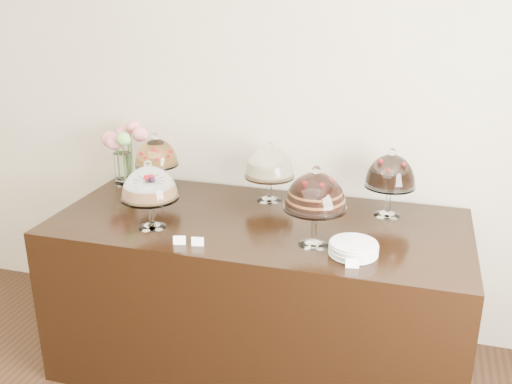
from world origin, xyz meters
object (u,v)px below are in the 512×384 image
(display_counter, at_px, (259,294))
(cake_stand_dark_choco, at_px, (391,174))
(cake_stand_fruit_tart, at_px, (156,155))
(flower_vase, at_px, (123,147))
(plate_stack, at_px, (353,249))
(cake_stand_cheesecake, at_px, (270,165))
(cake_stand_sugar_sponge, at_px, (149,186))
(cake_stand_choco_layer, at_px, (315,194))

(display_counter, height_order, cake_stand_dark_choco, cake_stand_dark_choco)
(display_counter, height_order, cake_stand_fruit_tart, cake_stand_fruit_tart)
(flower_vase, xyz_separation_m, plate_stack, (1.52, -0.62, -0.21))
(cake_stand_cheesecake, height_order, cake_stand_dark_choco, cake_stand_dark_choco)
(cake_stand_fruit_tart, bearing_deg, plate_stack, -22.15)
(cake_stand_sugar_sponge, height_order, flower_vase, flower_vase)
(cake_stand_choco_layer, height_order, cake_stand_cheesecake, cake_stand_choco_layer)
(display_counter, xyz_separation_m, flower_vase, (-0.98, 0.35, 0.69))
(flower_vase, bearing_deg, cake_stand_choco_layer, -23.01)
(cake_stand_sugar_sponge, bearing_deg, display_counter, 24.98)
(cake_stand_dark_choco, bearing_deg, cake_stand_sugar_sponge, -156.23)
(flower_vase, bearing_deg, cake_stand_fruit_tart, -22.08)
(cake_stand_choco_layer, xyz_separation_m, cake_stand_cheesecake, (-0.36, 0.52, -0.05))
(cake_stand_sugar_sponge, relative_size, cake_stand_dark_choco, 0.96)
(display_counter, xyz_separation_m, cake_stand_dark_choco, (0.65, 0.28, 0.69))
(cake_stand_cheesecake, relative_size, cake_stand_fruit_tart, 0.95)
(cake_stand_cheesecake, xyz_separation_m, plate_stack, (0.56, -0.58, -0.19))
(flower_vase, height_order, plate_stack, flower_vase)
(cake_stand_cheesecake, distance_m, plate_stack, 0.83)
(display_counter, distance_m, cake_stand_fruit_tart, 1.01)
(cake_stand_choco_layer, distance_m, cake_stand_fruit_tart, 1.13)
(cake_stand_fruit_tart, distance_m, flower_vase, 0.31)
(cake_stand_dark_choco, height_order, cake_stand_fruit_tart, cake_stand_dark_choco)
(cake_stand_cheesecake, bearing_deg, cake_stand_dark_choco, -3.25)
(cake_stand_dark_choco, bearing_deg, flower_vase, 177.35)
(cake_stand_choco_layer, distance_m, cake_stand_cheesecake, 0.64)
(display_counter, xyz_separation_m, cake_stand_choco_layer, (0.34, -0.21, 0.71))
(cake_stand_choco_layer, bearing_deg, cake_stand_fruit_tart, 156.74)
(plate_stack, bearing_deg, cake_stand_sugar_sponge, 178.31)
(display_counter, height_order, cake_stand_choco_layer, cake_stand_choco_layer)
(cake_stand_dark_choco, bearing_deg, plate_stack, -102.08)
(cake_stand_fruit_tart, bearing_deg, display_counter, -18.59)
(display_counter, relative_size, cake_stand_dark_choco, 5.82)
(display_counter, bearing_deg, cake_stand_fruit_tart, 161.41)
(cake_stand_choco_layer, relative_size, flower_vase, 1.01)
(cake_stand_choco_layer, bearing_deg, cake_stand_cheesecake, 124.78)
(cake_stand_sugar_sponge, bearing_deg, flower_vase, 128.89)
(cake_stand_cheesecake, bearing_deg, cake_stand_sugar_sponge, -131.30)
(cake_stand_choco_layer, height_order, flower_vase, cake_stand_choco_layer)
(cake_stand_sugar_sponge, xyz_separation_m, cake_stand_fruit_tart, (-0.19, 0.47, 0.02))
(cake_stand_cheesecake, xyz_separation_m, cake_stand_dark_choco, (0.68, -0.04, 0.02))
(flower_vase, bearing_deg, cake_stand_cheesecake, -2.22)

